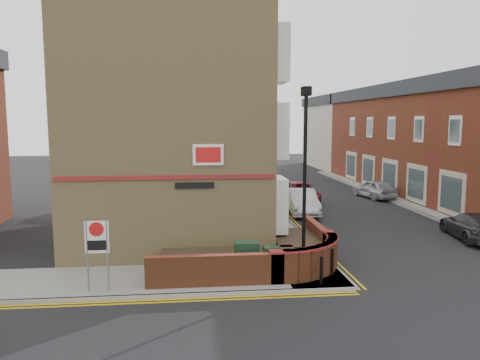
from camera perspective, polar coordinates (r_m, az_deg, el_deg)
name	(u,v)px	position (r m, az deg, el deg)	size (l,w,h in m)	color
ground	(262,294)	(14.90, 2.64, -13.73)	(120.00, 120.00, 0.00)	black
pavement_corner	(151,280)	(16.19, -10.81, -11.88)	(13.00, 3.00, 0.12)	gray
pavement_main	(255,202)	(30.50, 1.80, -2.69)	(2.00, 32.00, 0.12)	gray
pavement_far	(439,207)	(31.19, 23.09, -3.06)	(4.00, 40.00, 0.12)	gray
kerb_side	(147,297)	(14.79, -11.29, -13.78)	(13.00, 0.15, 0.12)	gray
kerb_main_near	(270,202)	(30.65, 3.65, -2.65)	(0.15, 32.00, 0.12)	gray
kerb_main_far	(408,208)	(30.27, 19.77, -3.20)	(0.15, 40.00, 0.12)	gray
yellow_lines_side	(146,302)	(14.58, -11.38, -14.33)	(13.00, 0.28, 0.01)	gold
yellow_lines_main	(274,202)	(30.70, 4.11, -2.74)	(0.28, 32.00, 0.01)	gold
corner_building	(174,101)	(21.78, -8.06, 9.54)	(8.95, 10.40, 13.60)	tan
garden_wall	(251,269)	(17.24, 1.36, -10.77)	(6.80, 6.00, 1.20)	brown
lamppost	(305,181)	(15.54, 7.88, -0.17)	(0.25, 0.50, 6.30)	black
utility_cabinet_large	(247,260)	(15.85, 0.85, -9.67)	(0.80, 0.45, 1.20)	#15301A
utility_cabinet_small	(272,263)	(15.69, 3.93, -10.05)	(0.55, 0.40, 1.10)	#15301A
bollard_near	(321,270)	(15.50, 9.89, -10.76)	(0.11, 0.11, 0.90)	black
bollard_far	(332,262)	(16.39, 11.15, -9.78)	(0.11, 0.11, 0.90)	black
zone_sign	(97,243)	(14.99, -17.04, -7.32)	(0.72, 0.07, 2.20)	slate
far_terrace	(432,139)	(34.99, 22.38, 4.61)	(5.40, 30.40, 8.00)	brown
far_terrace_cream	(337,132)	(54.37, 11.78, 5.77)	(5.40, 12.40, 8.00)	#BDB29C
tree_near	(259,131)	(28.11, 2.38, 5.98)	(3.64, 3.65, 6.70)	#382B1E
tree_mid	(244,122)	(36.03, 0.50, 7.05)	(4.03, 4.03, 7.42)	#382B1E
tree_far	(234,125)	(43.99, -0.70, 6.73)	(3.81, 3.81, 7.00)	#382B1E
traffic_light_assembly	(245,151)	(39.10, 0.58, 3.53)	(0.20, 0.16, 4.20)	black
silver_car_near	(302,202)	(27.11, 7.59, -2.64)	(1.48, 4.24, 1.40)	#B4B5BC
red_car_main	(300,192)	(30.96, 7.31, -1.50)	(2.15, 4.66, 1.29)	maroon
grey_car_far	(473,226)	(23.65, 26.49, -5.04)	(1.70, 4.19, 1.22)	#29282D
silver_car_far	(374,189)	(33.61, 16.06, -1.03)	(1.53, 3.80, 1.30)	#A9ACB0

